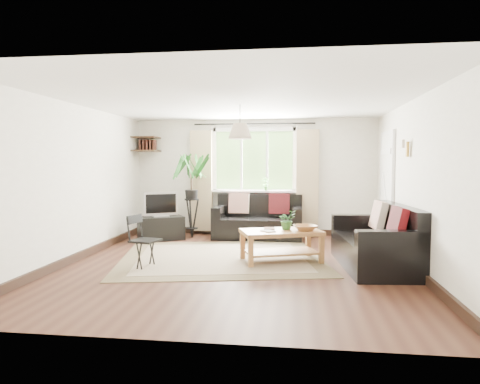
# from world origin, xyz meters

# --- Properties ---
(floor) EXTENTS (5.50, 5.50, 0.00)m
(floor) POSITION_xyz_m (0.00, 0.00, 0.00)
(floor) COLOR #321810
(floor) RESTS_ON ground
(ceiling) EXTENTS (5.50, 5.50, 0.00)m
(ceiling) POSITION_xyz_m (0.00, 0.00, 2.40)
(ceiling) COLOR white
(ceiling) RESTS_ON floor
(wall_back) EXTENTS (5.00, 0.02, 2.40)m
(wall_back) POSITION_xyz_m (0.00, 2.75, 1.20)
(wall_back) COLOR silver
(wall_back) RESTS_ON floor
(wall_front) EXTENTS (5.00, 0.02, 2.40)m
(wall_front) POSITION_xyz_m (0.00, -2.75, 1.20)
(wall_front) COLOR silver
(wall_front) RESTS_ON floor
(wall_left) EXTENTS (0.02, 5.50, 2.40)m
(wall_left) POSITION_xyz_m (-2.50, 0.00, 1.20)
(wall_left) COLOR silver
(wall_left) RESTS_ON floor
(wall_right) EXTENTS (0.02, 5.50, 2.40)m
(wall_right) POSITION_xyz_m (2.50, 0.00, 1.20)
(wall_right) COLOR silver
(wall_right) RESTS_ON floor
(rug) EXTENTS (3.57, 3.22, 0.02)m
(rug) POSITION_xyz_m (-0.30, 0.42, 0.01)
(rug) COLOR #BEAD93
(rug) RESTS_ON floor
(window) EXTENTS (2.50, 0.16, 2.16)m
(window) POSITION_xyz_m (0.00, 2.71, 1.55)
(window) COLOR white
(window) RESTS_ON wall_back
(door) EXTENTS (0.06, 0.96, 2.06)m
(door) POSITION_xyz_m (2.47, 1.70, 1.00)
(door) COLOR silver
(door) RESTS_ON wall_right
(corner_shelf) EXTENTS (0.50, 0.50, 0.34)m
(corner_shelf) POSITION_xyz_m (-2.25, 2.50, 1.89)
(corner_shelf) COLOR black
(corner_shelf) RESTS_ON wall_back
(pendant_lamp) EXTENTS (0.36, 0.36, 0.54)m
(pendant_lamp) POSITION_xyz_m (0.00, 0.40, 2.05)
(pendant_lamp) COLOR beige
(pendant_lamp) RESTS_ON ceiling
(wall_sconce) EXTENTS (0.12, 0.12, 0.28)m
(wall_sconce) POSITION_xyz_m (2.43, 0.30, 1.74)
(wall_sconce) COLOR beige
(wall_sconce) RESTS_ON wall_right
(sofa_back) EXTENTS (1.75, 0.90, 0.82)m
(sofa_back) POSITION_xyz_m (0.13, 2.25, 0.41)
(sofa_back) COLOR black
(sofa_back) RESTS_ON floor
(sofa_right) EXTENTS (1.89, 1.07, 0.85)m
(sofa_right) POSITION_xyz_m (1.99, 0.11, 0.43)
(sofa_right) COLOR black
(sofa_right) RESTS_ON floor
(coffee_table) EXTENTS (1.33, 1.00, 0.48)m
(coffee_table) POSITION_xyz_m (0.65, 0.28, 0.24)
(coffee_table) COLOR brown
(coffee_table) RESTS_ON floor
(table_plant) EXTENTS (0.36, 0.35, 0.30)m
(table_plant) POSITION_xyz_m (0.73, 0.37, 0.63)
(table_plant) COLOR #2C5F26
(table_plant) RESTS_ON coffee_table
(bowl) EXTENTS (0.45, 0.45, 0.08)m
(bowl) POSITION_xyz_m (1.01, 0.29, 0.52)
(bowl) COLOR #9D6736
(bowl) RESTS_ON coffee_table
(book_a) EXTENTS (0.25, 0.26, 0.02)m
(book_a) POSITION_xyz_m (0.40, 0.08, 0.49)
(book_a) COLOR silver
(book_a) RESTS_ON coffee_table
(book_b) EXTENTS (0.18, 0.23, 0.02)m
(book_b) POSITION_xyz_m (0.38, 0.32, 0.49)
(book_b) COLOR brown
(book_b) RESTS_ON coffee_table
(tv_stand) EXTENTS (0.97, 0.83, 0.46)m
(tv_stand) POSITION_xyz_m (-1.74, 1.83, 0.23)
(tv_stand) COLOR black
(tv_stand) RESTS_ON floor
(tv) EXTENTS (0.68, 0.51, 0.50)m
(tv) POSITION_xyz_m (-1.74, 1.83, 0.71)
(tv) COLOR #A5A5AA
(tv) RESTS_ON tv_stand
(palm_stand) EXTENTS (0.68, 0.68, 1.69)m
(palm_stand) POSITION_xyz_m (-1.20, 2.16, 0.85)
(palm_stand) COLOR black
(palm_stand) RESTS_ON floor
(folding_chair) EXTENTS (0.47, 0.47, 0.76)m
(folding_chair) POSITION_xyz_m (-1.27, -0.34, 0.38)
(folding_chair) COLOR black
(folding_chair) RESTS_ON floor
(sill_plant) EXTENTS (0.14, 0.10, 0.27)m
(sill_plant) POSITION_xyz_m (0.25, 2.63, 1.06)
(sill_plant) COLOR #2D6023
(sill_plant) RESTS_ON window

